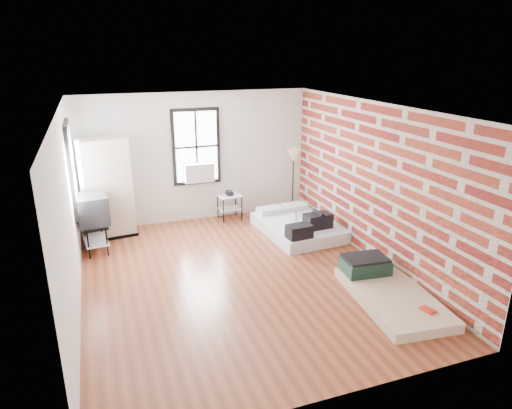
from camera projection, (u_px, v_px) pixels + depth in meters
name	position (u px, v px, depth m)	size (l,w,h in m)	color
ground	(239.00, 277.00, 7.64)	(6.00, 6.00, 0.00)	#5F2C19
room_shell	(245.00, 171.00, 7.48)	(5.02, 6.02, 2.80)	silver
mattress_main	(298.00, 226.00, 9.43)	(1.51, 1.96, 0.60)	silver
mattress_bare	(386.00, 289.00, 7.02)	(1.23, 2.06, 0.43)	#CAB692
wardrobe	(106.00, 189.00, 9.07)	(1.08, 0.69, 2.01)	black
side_table	(230.00, 200.00, 10.13)	(0.54, 0.45, 0.66)	black
floor_lamp	(294.00, 159.00, 10.28)	(0.32, 0.32, 1.51)	black
tv_stand	(93.00, 211.00, 8.42)	(0.61, 0.82, 1.10)	black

